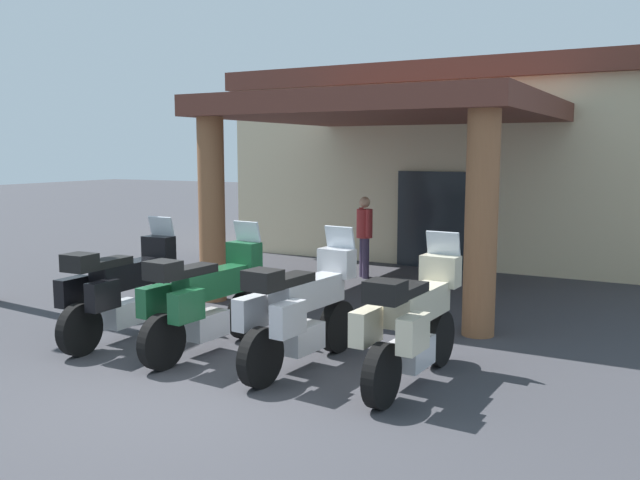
{
  "coord_description": "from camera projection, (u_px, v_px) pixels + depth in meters",
  "views": [
    {
      "loc": [
        4.4,
        -5.42,
        2.54
      ],
      "look_at": [
        -0.24,
        3.53,
        1.2
      ],
      "focal_mm": 37.75,
      "sensor_mm": 36.0,
      "label": 1
    }
  ],
  "objects": [
    {
      "name": "pedestrian",
      "position": [
        364.0,
        231.0,
        13.46
      ],
      "size": [
        0.38,
        0.42,
        1.63
      ],
      "rotation": [
        0.0,
        0.0,
        3.88
      ],
      "color": "#3F334C",
      "rests_on": "ground_plane"
    },
    {
      "name": "motorcycle_silver",
      "position": [
        301.0,
        310.0,
        7.82
      ],
      "size": [
        0.76,
        2.21,
        1.61
      ],
      "rotation": [
        0.0,
        0.0,
        1.46
      ],
      "color": "black",
      "rests_on": "ground_plane"
    },
    {
      "name": "ground_plane",
      "position": [
        187.0,
        393.0,
        7.12
      ],
      "size": [
        80.0,
        80.0,
        0.0
      ],
      "primitive_type": "plane",
      "color": "#38383D"
    },
    {
      "name": "motel_building",
      "position": [
        480.0,
        161.0,
        17.19
      ],
      "size": [
        11.19,
        12.52,
        4.46
      ],
      "rotation": [
        0.0,
        0.0,
        -0.02
      ],
      "color": "beige",
      "rests_on": "ground_plane"
    },
    {
      "name": "motorcycle_green",
      "position": [
        205.0,
        299.0,
        8.41
      ],
      "size": [
        0.74,
        2.21,
        1.61
      ],
      "rotation": [
        0.0,
        0.0,
        1.48
      ],
      "color": "black",
      "rests_on": "ground_plane"
    },
    {
      "name": "motorcycle_black",
      "position": [
        121.0,
        290.0,
        8.99
      ],
      "size": [
        0.71,
        2.21,
        1.61
      ],
      "rotation": [
        0.0,
        0.0,
        1.58
      ],
      "color": "black",
      "rests_on": "ground_plane"
    },
    {
      "name": "motorcycle_cream",
      "position": [
        413.0,
        323.0,
        7.25
      ],
      "size": [
        0.73,
        2.21,
        1.61
      ],
      "rotation": [
        0.0,
        0.0,
        1.5
      ],
      "color": "black",
      "rests_on": "ground_plane"
    }
  ]
}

